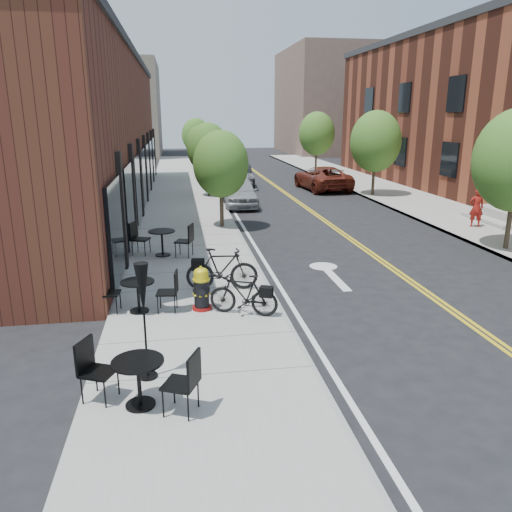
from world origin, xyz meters
TOP-DOWN VIEW (x-y plane):
  - ground at (0.00, 0.00)m, footprint 120.00×120.00m
  - sidewalk_near at (-2.00, 10.00)m, footprint 4.00×70.00m
  - sidewalk_far at (10.00, 10.00)m, footprint 4.00×70.00m
  - building_near at (-6.50, 14.00)m, footprint 5.00×28.00m
  - bg_building_left at (-8.00, 48.00)m, footprint 8.00×14.00m
  - bg_building_right at (16.00, 50.00)m, footprint 10.00×16.00m
  - tree_near_a at (-0.60, 9.00)m, footprint 2.20×2.20m
  - tree_near_b at (-0.60, 17.00)m, footprint 2.30×2.30m
  - tree_near_c at (-0.60, 25.00)m, footprint 2.10×2.10m
  - tree_near_d at (-0.60, 33.00)m, footprint 2.40×2.40m
  - tree_far_b at (8.60, 16.00)m, footprint 2.80×2.80m
  - tree_far_c at (8.60, 28.00)m, footprint 2.80×2.80m
  - fire_hydrant at (-1.88, 0.07)m, footprint 0.54×0.54m
  - bicycle_left at (-0.96, -0.41)m, footprint 1.64×1.04m
  - bicycle_right at (-1.29, 1.34)m, footprint 1.89×0.69m
  - bistro_set_a at (-3.03, -3.81)m, footprint 1.88×1.18m
  - bistro_set_b at (-3.31, 0.13)m, footprint 1.80×0.85m
  - bistro_set_c at (-2.88, 4.87)m, footprint 2.01×1.12m
  - patio_umbrella at (-2.96, -2.93)m, footprint 0.33×0.33m
  - parked_car_a at (0.80, 14.09)m, footprint 1.92×4.21m
  - parked_car_b at (1.60, 21.07)m, footprint 1.53×4.31m
  - parked_car_c at (0.95, 27.70)m, footprint 2.06×4.70m
  - parked_car_far at (6.51, 19.05)m, footprint 2.79×5.36m
  - pedestrian at (9.49, 7.29)m, footprint 0.64×0.50m

SIDE VIEW (x-z plane):
  - ground at x=0.00m, z-range 0.00..0.00m
  - sidewalk_near at x=-2.00m, z-range 0.00..0.12m
  - sidewalk_far at x=10.00m, z-range 0.00..0.12m
  - bicycle_left at x=-0.96m, z-range 0.12..1.08m
  - bistro_set_b at x=-3.31m, z-range 0.12..1.08m
  - fire_hydrant at x=-1.88m, z-range 0.09..1.13m
  - bistro_set_a at x=-3.03m, z-range 0.12..1.13m
  - bistro_set_c at x=-2.88m, z-range 0.12..1.18m
  - parked_car_c at x=0.95m, z-range 0.00..1.34m
  - bicycle_right at x=-1.29m, z-range 0.12..1.23m
  - parked_car_a at x=0.80m, z-range 0.00..1.40m
  - parked_car_b at x=1.60m, z-range 0.00..1.41m
  - parked_car_far at x=6.51m, z-range 0.00..1.44m
  - pedestrian at x=9.49m, z-range 0.12..1.66m
  - patio_umbrella at x=-2.96m, z-range 0.57..2.62m
  - tree_near_c at x=-0.60m, z-range 0.69..4.37m
  - tree_near_a at x=-0.60m, z-range 0.70..4.51m
  - tree_near_b at x=-0.60m, z-range 0.72..4.70m
  - tree_near_d at x=-0.60m, z-range 0.73..4.85m
  - tree_far_b at x=8.60m, z-range 0.75..5.37m
  - tree_far_c at x=8.60m, z-range 0.75..5.37m
  - building_near at x=-6.50m, z-range 0.00..7.00m
  - bg_building_left at x=-8.00m, z-range 0.00..10.00m
  - bg_building_right at x=16.00m, z-range 0.00..12.00m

